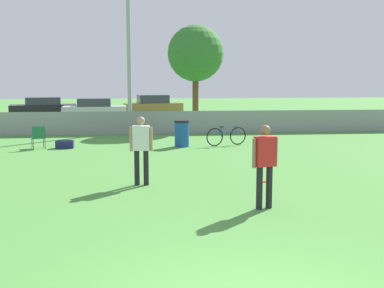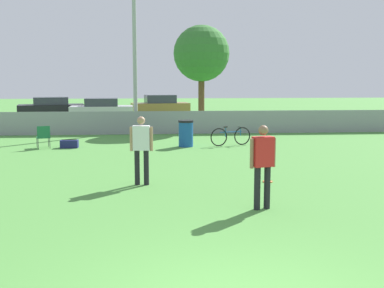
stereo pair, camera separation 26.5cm
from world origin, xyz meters
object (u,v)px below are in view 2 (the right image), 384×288
at_px(player_defender_red, 263,161).
at_px(trash_bin, 186,133).
at_px(parked_car_dark, 51,107).
at_px(player_receiver_white, 141,145).
at_px(gear_bag_sideline, 69,144).
at_px(tree_near_pole, 201,54).
at_px(parked_car_silver, 102,109).
at_px(light_pole, 134,19).
at_px(folding_chair_sideline, 43,136).
at_px(frisbee_disc, 268,181).
at_px(bicycle_sideline, 231,136).
at_px(parked_car_tan, 160,106).

distance_m(player_defender_red, trash_bin, 9.25).
bearing_deg(trash_bin, parked_car_dark, 118.49).
bearing_deg(player_receiver_white, gear_bag_sideline, 116.99).
relative_size(tree_near_pole, gear_bag_sideline, 8.11).
distance_m(gear_bag_sideline, parked_car_silver, 12.90).
relative_size(light_pole, parked_car_silver, 2.33).
xyz_separation_m(light_pole, folding_chair_sideline, (-3.34, -5.54, -5.04)).
relative_size(player_defender_red, gear_bag_sideline, 2.59).
height_order(player_receiver_white, frisbee_disc, player_receiver_white).
distance_m(light_pole, parked_car_silver, 9.14).
relative_size(player_defender_red, frisbee_disc, 6.73).
height_order(folding_chair_sideline, parked_car_dark, parked_car_dark).
bearing_deg(player_defender_red, parked_car_dark, 95.05).
bearing_deg(parked_car_dark, folding_chair_sideline, -90.74).
relative_size(light_pole, player_defender_red, 5.52).
bearing_deg(parked_car_dark, light_pole, -68.28).
distance_m(player_receiver_white, parked_car_dark, 22.67).
height_order(bicycle_sideline, parked_car_silver, parked_car_silver).
relative_size(light_pole, folding_chair_sideline, 11.02).
bearing_deg(player_defender_red, tree_near_pole, 73.14).
distance_m(player_receiver_white, parked_car_tan, 22.02).
bearing_deg(bicycle_sideline, trash_bin, 167.08).
bearing_deg(trash_bin, gear_bag_sideline, 179.44).
height_order(light_pole, bicycle_sideline, light_pole).
height_order(tree_near_pole, player_defender_red, tree_near_pole).
distance_m(trash_bin, parked_car_tan, 15.29).
relative_size(tree_near_pole, trash_bin, 5.20).
xyz_separation_m(frisbee_disc, parked_car_dark, (-9.75, 21.66, 0.67)).
height_order(folding_chair_sideline, trash_bin, trash_bin).
bearing_deg(bicycle_sideline, tree_near_pole, 77.24).
bearing_deg(parked_car_tan, frisbee_disc, -93.82).
height_order(player_defender_red, frisbee_disc, player_defender_red).
bearing_deg(parked_car_tan, folding_chair_sideline, -117.20).
xyz_separation_m(bicycle_sideline, parked_car_tan, (-2.48, 15.13, 0.35)).
height_order(trash_bin, parked_car_dark, parked_car_dark).
relative_size(frisbee_disc, folding_chair_sideline, 0.30).
height_order(bicycle_sideline, trash_bin, trash_bin).
xyz_separation_m(light_pole, gear_bag_sideline, (-2.38, -5.53, -5.37)).
xyz_separation_m(light_pole, tree_near_pole, (3.39, 0.84, -1.62)).
height_order(frisbee_disc, parked_car_silver, parked_car_silver).
bearing_deg(player_receiver_white, bicycle_sideline, 67.58).
bearing_deg(player_receiver_white, player_defender_red, -41.05).
distance_m(bicycle_sideline, parked_car_dark, 17.86).
bearing_deg(bicycle_sideline, gear_bag_sideline, 163.44).
xyz_separation_m(tree_near_pole, trash_bin, (-1.28, -6.41, -3.38)).
relative_size(folding_chair_sideline, gear_bag_sideline, 1.30).
height_order(player_defender_red, folding_chair_sideline, player_defender_red).
xyz_separation_m(player_receiver_white, trash_bin, (1.60, 6.73, -0.48)).
bearing_deg(parked_car_dark, tree_near_pole, -53.22).
bearing_deg(light_pole, parked_car_dark, 122.61).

